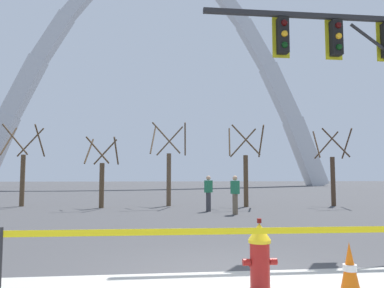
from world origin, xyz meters
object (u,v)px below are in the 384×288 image
fire_hydrant (260,258)px  traffic_cone_by_hydrant (350,272)px  traffic_signal_gantry (376,70)px  pedestrian_walking_left (235,194)px  monument_arch (157,78)px  pedestrian_standing_center (208,193)px

fire_hydrant → traffic_cone_by_hydrant: bearing=-22.2°
traffic_signal_gantry → pedestrian_walking_left: 7.78m
fire_hydrant → monument_arch: monument_arch is taller
fire_hydrant → monument_arch: 60.38m
fire_hydrant → pedestrian_standing_center: 12.04m
monument_arch → pedestrian_standing_center: (1.51, -45.79, -17.24)m
traffic_signal_gantry → traffic_cone_by_hydrant: bearing=-127.0°
fire_hydrant → traffic_signal_gantry: size_ratio=0.15×
monument_arch → traffic_signal_gantry: bearing=-85.1°
monument_arch → pedestrian_walking_left: 50.37m
fire_hydrant → traffic_cone_by_hydrant: fire_hydrant is taller
pedestrian_walking_left → pedestrian_standing_center: bearing=120.9°
traffic_cone_by_hydrant → monument_arch: bearing=91.3°
fire_hydrant → pedestrian_standing_center: (1.18, 11.97, 0.35)m
traffic_cone_by_hydrant → traffic_signal_gantry: 6.65m
fire_hydrant → pedestrian_walking_left: 10.70m
traffic_signal_gantry → pedestrian_standing_center: traffic_signal_gantry is taller
pedestrian_walking_left → traffic_signal_gantry: bearing=-71.7°
traffic_cone_by_hydrant → pedestrian_walking_left: 10.97m
fire_hydrant → monument_arch: (-0.33, 57.76, 17.59)m
monument_arch → pedestrian_standing_center: monument_arch is taller
traffic_signal_gantry → pedestrian_standing_center: (-3.08, 8.10, -3.45)m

